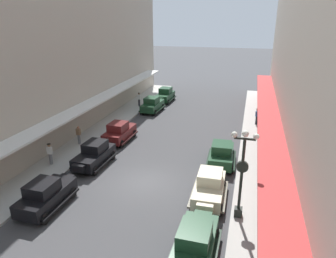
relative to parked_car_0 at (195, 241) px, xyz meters
The scene contains 19 objects.
ground_plane 7.63m from the parked_car_0, 127.47° to the left, with size 200.00×200.00×0.00m, color #424244.
sidewalk_left 13.54m from the parked_car_0, 153.60° to the left, with size 3.00×60.00×0.15m, color #B7B5AD.
sidewalk_right 6.73m from the parked_car_0, 64.29° to the left, with size 3.00×60.00×0.15m, color #B7B5AD.
parked_car_0 is the anchor object (origin of this frame).
parked_car_1 28.48m from the parked_car_0, 108.67° to the left, with size 2.25×4.30×1.84m.
parked_car_2 9.38m from the parked_car_0, 169.80° to the left, with size 2.19×4.28×1.84m.
parked_car_3 10.16m from the parked_car_0, 89.13° to the left, with size 2.28×4.31×1.84m.
parked_car_4 23.89m from the parked_car_0, 112.88° to the left, with size 2.31×4.32×1.84m.
parked_car_5 5.08m from the parked_car_0, 90.67° to the left, with size 2.23×4.29×1.84m.
parked_car_6 15.56m from the parked_car_0, 126.81° to the left, with size 2.26×4.30×1.84m.
parked_car_7 11.84m from the parked_car_0, 140.85° to the left, with size 2.26×4.30×1.84m.
lamp_post_with_clock 4.56m from the parked_car_0, 63.94° to the left, with size 1.42×0.44×5.16m.
fire_hydrant 17.27m from the parked_car_0, 129.38° to the left, with size 0.24×0.24×0.82m.
pedestrian_0 10.29m from the parked_car_0, 72.99° to the left, with size 0.36×0.28×1.67m.
pedestrian_1 13.97m from the parked_car_0, 152.24° to the left, with size 0.36×0.28×1.67m.
pedestrian_2 13.54m from the parked_car_0, 73.28° to the left, with size 0.36×0.28×1.67m.
pedestrian_3 20.40m from the parked_car_0, 82.28° to the left, with size 0.36×0.28×1.67m.
pedestrian_4 26.23m from the parked_car_0, 116.11° to the left, with size 0.36×0.28×1.67m.
pedestrian_5 16.30m from the parked_car_0, 139.37° to the left, with size 0.36×0.24×1.64m.
Camera 1 is at (6.44, -17.45, 10.75)m, focal length 32.71 mm.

